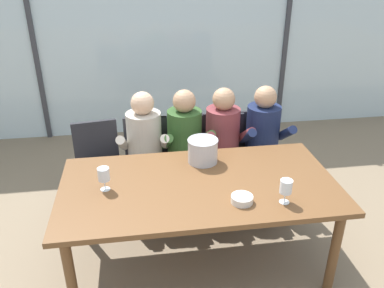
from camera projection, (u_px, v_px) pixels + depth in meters
name	position (u px, v px, depth m)	size (l,w,h in m)	color
ground	(183.00, 195.00, 4.11)	(14.00, 14.00, 0.00)	#847056
window_glass_panel	(165.00, 37.00, 5.05)	(7.23, 0.03, 2.60)	silver
window_mullion_left	(33.00, 41.00, 4.82)	(0.06, 0.06, 2.60)	#38383D
window_mullion_right	(286.00, 34.00, 5.25)	(0.06, 0.06, 2.60)	#38383D
hillside_vineyard	(149.00, 20.00, 9.24)	(13.23, 2.40, 1.66)	#386633
dining_table	(199.00, 191.00, 2.92)	(2.03, 1.05, 0.76)	brown
chair_near_curtain	(98.00, 161.00, 3.72)	(0.50, 0.50, 0.87)	#232328
chair_left_of_center	(147.00, 156.00, 3.81)	(0.46, 0.46, 0.87)	#232328
chair_center	(183.00, 154.00, 3.84)	(0.45, 0.45, 0.87)	#232328
chair_right_of_center	(223.00, 152.00, 3.89)	(0.49, 0.49, 0.87)	#232328
chair_near_window_right	(255.00, 149.00, 3.95)	(0.48, 0.48, 0.87)	#232328
person_beige_jumper	(144.00, 148.00, 3.58)	(0.48, 0.63, 1.19)	#B7AD9E
person_olive_shirt	(186.00, 145.00, 3.63)	(0.48, 0.63, 1.19)	#2D5123
person_maroon_top	(225.00, 143.00, 3.68)	(0.49, 0.63, 1.19)	brown
person_navy_polo	(265.00, 140.00, 3.73)	(0.47, 0.62, 1.19)	#192347
ice_bucket_primary	(203.00, 150.00, 3.13)	(0.25, 0.25, 0.20)	#B7B7BC
tasting_bowl	(242.00, 199.00, 2.65)	(0.15, 0.15, 0.05)	silver
wine_glass_by_left_taster	(104.00, 175.00, 2.75)	(0.08, 0.08, 0.17)	silver
wine_glass_near_bucket	(286.00, 188.00, 2.61)	(0.08, 0.08, 0.17)	silver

